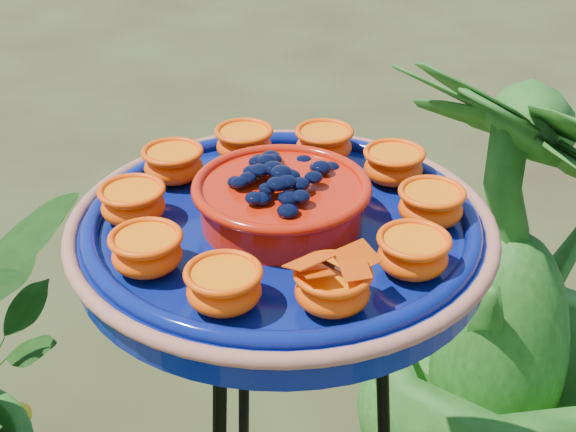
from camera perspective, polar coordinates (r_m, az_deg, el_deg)
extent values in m
torus|color=black|center=(0.99, -0.44, -3.22)|extent=(0.35, 0.35, 0.02)
cylinder|color=navy|center=(0.97, -0.45, -1.50)|extent=(0.61, 0.61, 0.04)
torus|color=#AA634D|center=(0.96, -0.45, -0.51)|extent=(0.52, 0.52, 0.02)
torus|color=navy|center=(0.96, -0.45, -0.29)|extent=(0.47, 0.47, 0.02)
cylinder|color=#B51806|center=(0.95, -0.46, 0.85)|extent=(0.24, 0.24, 0.05)
torus|color=#B51806|center=(0.94, -0.46, 2.13)|extent=(0.21, 0.21, 0.01)
ellipsoid|color=black|center=(0.93, -0.47, 2.48)|extent=(0.17, 0.17, 0.03)
ellipsoid|color=#FF5F02|center=(1.05, 7.50, 3.37)|extent=(0.08, 0.08, 0.04)
cylinder|color=#FF6505|center=(1.04, 7.57, 4.31)|extent=(0.07, 0.07, 0.01)
ellipsoid|color=#FF5F02|center=(1.10, 2.58, 4.95)|extent=(0.08, 0.08, 0.04)
cylinder|color=#FF6505|center=(1.09, 2.60, 5.86)|extent=(0.07, 0.07, 0.01)
ellipsoid|color=#FF5F02|center=(1.10, -3.13, 4.99)|extent=(0.08, 0.08, 0.04)
cylinder|color=#FF6505|center=(1.09, -3.16, 5.89)|extent=(0.07, 0.07, 0.01)
ellipsoid|color=#FF5F02|center=(1.05, -8.14, 3.46)|extent=(0.08, 0.08, 0.04)
cylinder|color=#FF6505|center=(1.04, -8.22, 4.39)|extent=(0.07, 0.07, 0.01)
ellipsoid|color=#FF5F02|center=(0.97, -10.94, 0.65)|extent=(0.08, 0.08, 0.04)
cylinder|color=#FF6505|center=(0.96, -11.05, 1.64)|extent=(0.07, 0.07, 0.01)
ellipsoid|color=#FF5F02|center=(0.88, -9.98, -2.75)|extent=(0.08, 0.08, 0.04)
cylinder|color=#FF6505|center=(0.87, -10.09, -1.69)|extent=(0.07, 0.07, 0.01)
ellipsoid|color=#FF5F02|center=(0.81, -4.57, -5.32)|extent=(0.08, 0.08, 0.04)
cylinder|color=#FF6505|center=(0.80, -4.62, -4.21)|extent=(0.07, 0.07, 0.01)
ellipsoid|color=#FF5F02|center=(0.81, 3.18, -5.39)|extent=(0.08, 0.08, 0.04)
cylinder|color=#FF6505|center=(0.80, 3.22, -4.28)|extent=(0.07, 0.07, 0.01)
ellipsoid|color=#FF5F02|center=(0.87, 8.85, -2.90)|extent=(0.08, 0.08, 0.04)
cylinder|color=#FF6505|center=(0.86, 8.95, -1.84)|extent=(0.07, 0.07, 0.01)
ellipsoid|color=#FF5F02|center=(0.96, 10.10, 0.51)|extent=(0.08, 0.08, 0.04)
cylinder|color=#FF6505|center=(0.95, 10.21, 1.50)|extent=(0.07, 0.07, 0.01)
cylinder|color=black|center=(0.79, 3.24, -3.63)|extent=(0.02, 0.03, 0.00)
cube|color=#FF5705|center=(0.79, 1.47, -3.22)|extent=(0.05, 0.05, 0.01)
cube|color=#FF5705|center=(0.80, 4.88, -2.91)|extent=(0.05, 0.05, 0.01)
imported|color=#184312|center=(1.72, 15.36, -5.86)|extent=(0.79, 0.79, 1.05)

